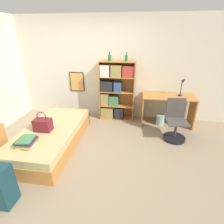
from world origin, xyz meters
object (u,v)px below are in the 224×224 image
book_stack_on_bed (27,142)px  bottle_brown (126,58)px  waste_bin (160,120)px  bed (52,136)px  bookcase (114,91)px  desk (168,104)px  handbag (43,125)px  desk_chair (175,127)px  bottle_green (110,58)px  desk_lamp (183,83)px

book_stack_on_bed → bottle_brown: (1.51, 2.08, 1.15)m
book_stack_on_bed → waste_bin: (2.44, 1.90, -0.34)m
bed → waste_bin: bed is taller
bookcase → desk: (1.37, -0.13, -0.24)m
book_stack_on_bed → waste_bin: bearing=37.8°
bottle_brown → waste_bin: (0.94, -0.18, -1.49)m
bottle_brown → desk: 1.54m
handbag → bookcase: 2.00m
bookcase → bottle_brown: bearing=-1.9°
book_stack_on_bed → desk_chair: desk_chair is taller
bed → bottle_brown: 2.46m
bottle_green → bookcase: bearing=11.1°
handbag → desk_lamp: desk_lamp is taller
bottle_brown → desk_chair: 1.96m
desk_lamp → desk_chair: desk_lamp is taller
handbag → waste_bin: 2.81m
bottle_green → waste_bin: 2.01m
bed → bottle_brown: (1.39, 1.45, 1.42)m
handbag → desk_lamp: 3.26m
book_stack_on_bed → desk: desk is taller
desk → bed: bearing=-151.7°
bottle_brown → desk_lamp: size_ratio=0.45×
bottle_green → bottle_brown: bottle_green is taller
handbag → desk_lamp: (2.84, 1.53, 0.53)m
bed → bookcase: size_ratio=1.36×
bookcase → bottle_green: bottle_green is taller
bed → desk: (2.47, 1.33, 0.33)m
bookcase → desk_chair: bookcase is taller
bed → desk_lamp: size_ratio=4.62×
waste_bin → bottle_green: bearing=172.7°
bookcase → desk_lamp: (1.67, -0.07, 0.29)m
bottle_green → desk_chair: bearing=-27.1°
bottle_green → waste_bin: size_ratio=0.81×
handbag → desk_chair: (2.64, 0.77, -0.25)m
desk_chair → bed: bearing=-166.1°
book_stack_on_bed → desk_chair: size_ratio=0.41×
desk → desk_chair: size_ratio=1.41×
bookcase → bottle_green: size_ratio=7.36×
bookcase → handbag: bearing=-126.1°
bottle_green → desk_lamp: size_ratio=0.46×
bookcase → desk_lamp: bookcase is taller
bed → bookcase: bearing=53.1°
bottle_brown → handbag: bearing=-132.6°
bookcase → desk: 1.40m
handbag → desk: size_ratio=0.31×
book_stack_on_bed → bottle_green: bottle_green is taller
desk → waste_bin: 0.43m
bottle_brown → desk_chair: (1.18, -0.82, -1.33)m
book_stack_on_bed → bottle_green: size_ratio=1.77×
handbag → desk_chair: size_ratio=0.44×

